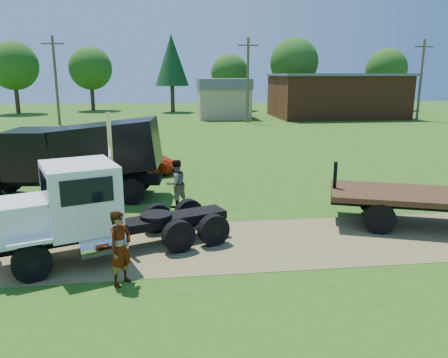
{
  "coord_description": "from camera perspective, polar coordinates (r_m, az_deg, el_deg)",
  "views": [
    {
      "loc": [
        -2.62,
        -12.69,
        5.2
      ],
      "look_at": [
        -0.75,
        2.15,
        1.6
      ],
      "focal_mm": 35.0,
      "sensor_mm": 36.0,
      "label": 1
    }
  ],
  "objects": [
    {
      "name": "ground",
      "position": [
        13.96,
        4.2,
        -8.37
      ],
      "size": [
        140.0,
        140.0,
        0.0
      ],
      "primitive_type": "plane",
      "color": "#2A5813",
      "rests_on": "ground"
    },
    {
      "name": "dirt_track",
      "position": [
        13.96,
        4.2,
        -8.35
      ],
      "size": [
        120.0,
        4.2,
        0.01
      ],
      "primitive_type": "cube",
      "color": "olive",
      "rests_on": "ground"
    },
    {
      "name": "white_semi_tractor",
      "position": [
        13.1,
        -17.74,
        -3.94
      ],
      "size": [
        6.91,
        4.35,
        4.13
      ],
      "rotation": [
        0.0,
        0.0,
        0.36
      ],
      "color": "black",
      "rests_on": "ground"
    },
    {
      "name": "black_dump_truck",
      "position": [
        19.51,
        -18.92,
        2.99
      ],
      "size": [
        7.99,
        3.08,
        3.41
      ],
      "rotation": [
        0.0,
        0.0,
        -0.09
      ],
      "color": "black",
      "rests_on": "ground"
    },
    {
      "name": "orange_pickup",
      "position": [
        23.65,
        -12.19,
        2.2
      ],
      "size": [
        4.97,
        2.45,
        1.36
      ],
      "primitive_type": "imported",
      "rotation": [
        0.0,
        0.0,
        1.61
      ],
      "color": "red",
      "rests_on": "ground"
    },
    {
      "name": "spectator_a",
      "position": [
        11.32,
        -13.38,
        -8.8
      ],
      "size": [
        0.78,
        0.84,
        1.93
      ],
      "primitive_type": "imported",
      "rotation": [
        0.0,
        0.0,
        0.95
      ],
      "color": "#999999",
      "rests_on": "ground"
    },
    {
      "name": "spectator_b",
      "position": [
        17.46,
        -6.31,
        -0.6
      ],
      "size": [
        1.18,
        1.13,
        1.92
      ],
      "primitive_type": "imported",
      "rotation": [
        0.0,
        0.0,
        3.74
      ],
      "color": "#999999",
      "rests_on": "ground"
    },
    {
      "name": "brick_building",
      "position": [
        56.64,
        14.41,
        10.54
      ],
      "size": [
        15.4,
        10.4,
        5.3
      ],
      "color": "brown",
      "rests_on": "ground"
    },
    {
      "name": "tan_shed",
      "position": [
        53.18,
        -0.04,
        10.53
      ],
      "size": [
        6.2,
        5.4,
        4.7
      ],
      "color": "tan",
      "rests_on": "ground"
    },
    {
      "name": "utility_poles",
      "position": [
        48.46,
        3.13,
        12.93
      ],
      "size": [
        42.2,
        0.28,
        9.0
      ],
      "color": "brown",
      "rests_on": "ground"
    },
    {
      "name": "tree_row",
      "position": [
        64.19,
        -2.6,
        14.5
      ],
      "size": [
        58.71,
        10.39,
        10.52
      ],
      "color": "#362916",
      "rests_on": "ground"
    }
  ]
}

